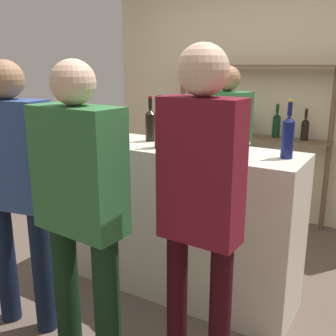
{
  "coord_description": "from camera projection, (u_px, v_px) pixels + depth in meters",
  "views": [
    {
      "loc": [
        1.38,
        -2.31,
        1.64
      ],
      "look_at": [
        0.0,
        0.0,
        0.92
      ],
      "focal_mm": 42.0,
      "sensor_mm": 36.0,
      "label": 1
    }
  ],
  "objects": [
    {
      "name": "counter_bottle_0",
      "position": [
        288.0,
        136.0,
        2.34
      ],
      "size": [
        0.07,
        0.07,
        0.35
      ],
      "color": "#0F1956",
      "rests_on": "bar_counter"
    },
    {
      "name": "ground_plane",
      "position": [
        168.0,
        284.0,
        3.02
      ],
      "size": [
        16.0,
        16.0,
        0.0
      ],
      "primitive_type": "plane",
      "color": "brown"
    },
    {
      "name": "counter_bottle_2",
      "position": [
        151.0,
        124.0,
        2.87
      ],
      "size": [
        0.08,
        0.08,
        0.33
      ],
      "color": "black",
      "rests_on": "bar_counter"
    },
    {
      "name": "back_shelf",
      "position": [
        250.0,
        120.0,
        4.14
      ],
      "size": [
        1.67,
        0.18,
        1.63
      ],
      "color": "brown",
      "rests_on": "ground_plane"
    },
    {
      "name": "bar_counter",
      "position": [
        168.0,
        218.0,
        2.88
      ],
      "size": [
        1.88,
        0.52,
        1.09
      ],
      "primitive_type": "cube",
      "color": "beige",
      "rests_on": "ground_plane"
    },
    {
      "name": "customer_center",
      "position": [
        80.0,
        201.0,
        1.99
      ],
      "size": [
        0.51,
        0.25,
        1.67
      ],
      "rotation": [
        0.0,
        0.0,
        1.5
      ],
      "color": "black",
      "rests_on": "ground_plane"
    },
    {
      "name": "customer_left",
      "position": [
        15.0,
        179.0,
        2.32
      ],
      "size": [
        0.47,
        0.28,
        1.67
      ],
      "rotation": [
        0.0,
        0.0,
        1.76
      ],
      "color": "#121C33",
      "rests_on": "ground_plane"
    },
    {
      "name": "cork_jar",
      "position": [
        104.0,
        127.0,
        3.17
      ],
      "size": [
        0.1,
        0.1,
        0.12
      ],
      "color": "silver",
      "rests_on": "bar_counter"
    },
    {
      "name": "back_wall",
      "position": [
        257.0,
        87.0,
        4.21
      ],
      "size": [
        3.48,
        0.12,
        2.8
      ],
      "primitive_type": "cube",
      "color": "beige",
      "rests_on": "ground_plane"
    },
    {
      "name": "wine_glass",
      "position": [
        245.0,
        138.0,
        2.36
      ],
      "size": [
        0.07,
        0.07,
        0.17
      ],
      "color": "silver",
      "rests_on": "bar_counter"
    },
    {
      "name": "ice_bucket",
      "position": [
        201.0,
        133.0,
        2.5
      ],
      "size": [
        0.23,
        0.23,
        0.25
      ],
      "color": "#B2B2B7",
      "rests_on": "bar_counter"
    },
    {
      "name": "counter_bottle_1",
      "position": [
        160.0,
        128.0,
        2.64
      ],
      "size": [
        0.08,
        0.08,
        0.35
      ],
      "color": "black",
      "rests_on": "bar_counter"
    },
    {
      "name": "customer_right",
      "position": [
        200.0,
        198.0,
        1.8
      ],
      "size": [
        0.39,
        0.23,
        1.73
      ],
      "rotation": [
        0.0,
        0.0,
        1.53
      ],
      "color": "black",
      "rests_on": "ground_plane"
    },
    {
      "name": "server_behind_counter",
      "position": [
        225.0,
        143.0,
        3.47
      ],
      "size": [
        0.46,
        0.29,
        1.63
      ],
      "rotation": [
        0.0,
        0.0,
        -1.82
      ],
      "color": "black",
      "rests_on": "ground_plane"
    }
  ]
}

